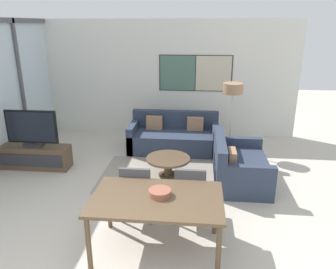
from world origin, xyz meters
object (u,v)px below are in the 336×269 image
sofa_main (174,137)px  coffee_table (168,162)px  tv_console (36,157)px  dining_chair_left (137,188)px  television (32,129)px  floor_lamp (233,92)px  fruit_bowl (160,192)px  dining_table (157,203)px  dining_chair_centre (190,190)px  sofa_side (236,167)px

sofa_main → coffee_table: sofa_main is taller
sofa_main → tv_console: bearing=-154.0°
dining_chair_left → sofa_main: bearing=84.0°
television → dining_chair_left: (2.31, -1.56, -0.31)m
coffee_table → dining_chair_left: (-0.30, -1.44, 0.21)m
sofa_main → floor_lamp: size_ratio=1.29×
fruit_bowl → floor_lamp: 3.64m
coffee_table → dining_chair_left: 1.49m
floor_lamp → television: bearing=-162.1°
tv_console → coffee_table: size_ratio=1.66×
dining_table → floor_lamp: 3.72m
television → dining_chair_left: 2.81m
tv_console → dining_chair_centre: 3.43m
fruit_bowl → dining_table: bearing=-119.5°
dining_table → dining_chair_centre: size_ratio=1.83×
television → sofa_main: (2.61, 1.27, -0.53)m
television → sofa_main: 2.95m
dining_chair_left → dining_chair_centre: bearing=2.4°
coffee_table → fruit_bowl: bearing=-87.1°
dining_chair_centre → tv_console: bearing=153.6°
television → dining_table: television is taller
sofa_side → coffee_table: bearing=85.2°
sofa_main → fruit_bowl: (0.10, -3.45, 0.52)m
sofa_side → fruit_bowl: bearing=150.3°
coffee_table → dining_chair_left: size_ratio=0.95×
floor_lamp → dining_chair_left: bearing=-118.6°
coffee_table → dining_table: bearing=-88.0°
sofa_side → fruit_bowl: size_ratio=5.40×
sofa_main → fruit_bowl: size_ratio=7.16×
coffee_table → dining_chair_left: dining_chair_left is taller
tv_console → dining_chair_left: dining_chair_left is taller
dining_chair_left → floor_lamp: (1.53, 2.80, 0.84)m
dining_chair_left → floor_lamp: size_ratio=0.56×
dining_table → dining_chair_centre: bearing=62.0°
fruit_bowl → television: bearing=141.3°
coffee_table → dining_chair_centre: size_ratio=0.95×
tv_console → television: television is taller
dining_table → dining_chair_centre: (0.37, 0.70, -0.18)m
tv_console → sofa_main: bearing=26.0°
coffee_table → dining_chair_centre: 1.50m
television → dining_chair_centre: size_ratio=1.18×
television → dining_chair_centre: (3.06, -1.52, -0.31)m
floor_lamp → tv_console: bearing=-162.1°
dining_chair_centre → floor_lamp: floor_lamp is taller
television → fruit_bowl: 3.48m
coffee_table → dining_chair_centre: dining_chair_centre is taller
sofa_side → floor_lamp: bearing=-0.2°
dining_chair_left → fruit_bowl: (0.40, -0.62, 0.30)m
sofa_main → dining_table: sofa_main is taller
tv_console → fruit_bowl: bearing=-38.7°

